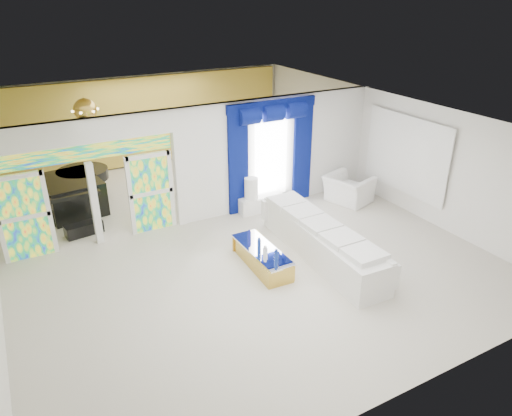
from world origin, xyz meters
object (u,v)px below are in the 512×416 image
armchair (348,189)px  grand_piano (71,195)px  console_table (261,203)px  white_sofa (321,242)px  coffee_table (262,258)px

armchair → grand_piano: 7.66m
console_table → armchair: size_ratio=1.06×
white_sofa → grand_piano: grand_piano is taller
white_sofa → grand_piano: (-4.49, 5.29, 0.08)m
white_sofa → console_table: bearing=92.1°
console_table → coffee_table: bearing=-118.8°
coffee_table → console_table: console_table is taller
console_table → armchair: bearing=-15.4°
coffee_table → console_table: bearing=61.2°
coffee_table → armchair: armchair is taller
white_sofa → coffee_table: white_sofa is taller
armchair → grand_piano: bearing=49.0°
white_sofa → armchair: (2.48, 2.13, 0.01)m
coffee_table → console_table: 2.86m
armchair → coffee_table: bearing=98.9°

